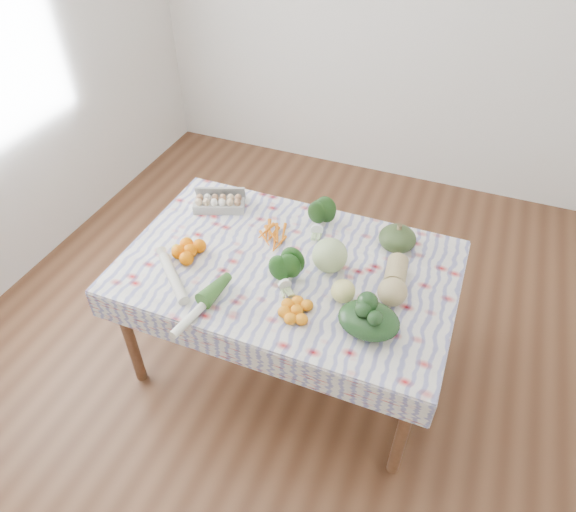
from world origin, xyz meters
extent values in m
plane|color=#502F1B|center=(0.00, 0.00, 0.00)|extent=(4.50, 4.50, 0.00)
cube|color=white|center=(0.00, 2.25, 1.40)|extent=(4.00, 0.04, 2.80)
cube|color=brown|center=(0.00, 0.00, 0.73)|extent=(1.60, 1.00, 0.04)
cylinder|color=brown|center=(-0.74, -0.44, 0.35)|extent=(0.06, 0.06, 0.71)
cylinder|color=brown|center=(0.74, -0.44, 0.35)|extent=(0.06, 0.06, 0.71)
cylinder|color=brown|center=(-0.74, 0.44, 0.35)|extent=(0.06, 0.06, 0.71)
cylinder|color=brown|center=(0.74, 0.44, 0.35)|extent=(0.06, 0.06, 0.71)
cube|color=silver|center=(0.00, 0.00, 0.76)|extent=(1.66, 1.06, 0.01)
cube|color=#A9A9A4|center=(-0.54, 0.29, 0.80)|extent=(0.31, 0.21, 0.08)
cube|color=orange|center=(-0.14, 0.17, 0.78)|extent=(0.22, 0.21, 0.03)
ellipsoid|color=#1A3A12|center=(0.04, 0.32, 0.84)|extent=(0.21, 0.19, 0.15)
ellipsoid|color=#354923|center=(0.47, 0.33, 0.82)|extent=(0.24, 0.24, 0.13)
sphere|color=#A3BC79|center=(0.20, 0.05, 0.85)|extent=(0.22, 0.22, 0.17)
ellipsoid|color=tan|center=(0.53, 0.02, 0.83)|extent=(0.17, 0.31, 0.14)
cube|color=#F46D00|center=(-0.48, -0.13, 0.80)|extent=(0.25, 0.25, 0.08)
ellipsoid|color=#1A4714|center=(0.02, -0.14, 0.82)|extent=(0.22, 0.22, 0.11)
cube|color=orange|center=(0.16, -0.30, 0.79)|extent=(0.21, 0.21, 0.06)
sphere|color=#E8E07C|center=(0.33, -0.13, 0.82)|extent=(0.15, 0.15, 0.11)
ellipsoid|color=black|center=(0.48, -0.26, 0.82)|extent=(0.30, 0.25, 0.12)
cylinder|color=beige|center=(-0.47, -0.32, 0.79)|extent=(0.30, 0.28, 0.05)
cylinder|color=white|center=(-0.25, -0.43, 0.78)|extent=(0.11, 0.40, 0.04)
camera|label=1|loc=(0.71, -1.76, 2.51)|focal=32.00mm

